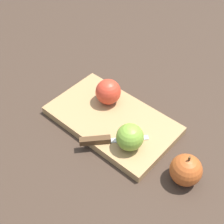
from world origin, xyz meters
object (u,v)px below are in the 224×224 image
(apple_half_left, at_px, (108,92))
(knife, at_px, (100,140))
(apple_whole, at_px, (186,170))
(apple_half_right, at_px, (130,137))

(apple_half_left, bearing_deg, knife, 80.01)
(apple_half_left, xyz_separation_m, knife, (0.09, -0.11, -0.03))
(apple_whole, bearing_deg, apple_half_right, -166.69)
(apple_half_right, bearing_deg, knife, 66.72)
(apple_half_right, xyz_separation_m, apple_whole, (0.14, 0.03, -0.02))
(apple_half_left, distance_m, apple_whole, 0.30)
(apple_half_left, height_order, apple_half_right, apple_half_left)
(knife, distance_m, apple_whole, 0.21)
(apple_half_left, xyz_separation_m, apple_whole, (0.29, -0.04, -0.02))
(apple_half_right, distance_m, apple_whole, 0.15)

